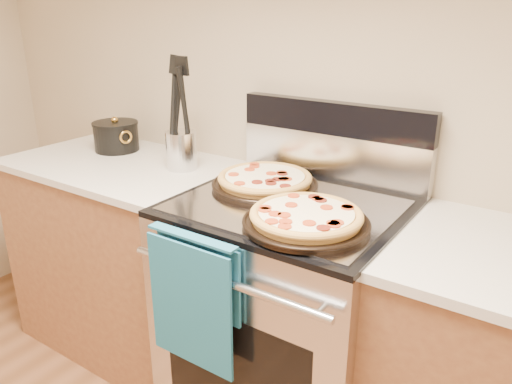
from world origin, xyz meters
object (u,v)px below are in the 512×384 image
Objects in this scene: pepperoni_pizza_front at (306,218)px; saucepan at (116,137)px; range_body at (288,320)px; pepperoni_pizza_back at (265,181)px; utensil_crock at (181,150)px.

saucepan reaches higher than pepperoni_pizza_front.
saucepan is (-1.04, 0.15, 0.52)m from range_body.
pepperoni_pizza_back is (-0.15, 0.07, 0.50)m from range_body.
range_body is 0.81m from utensil_crock.
pepperoni_pizza_front is at bearing -14.20° from saucepan.
range_body is 0.54m from pepperoni_pizza_front.
utensil_crock is at bearing 169.58° from range_body.
range_body is at bearing -8.21° from saucepan.
range_body is 5.67× the size of utensil_crock.
pepperoni_pizza_front is 1.21m from saucepan.
saucepan is at bearing 165.80° from pepperoni_pizza_front.
pepperoni_pizza_back is at bearing -5.13° from saucepan.
pepperoni_pizza_front is at bearing -19.36° from utensil_crock.
utensil_crock reaches higher than pepperoni_pizza_back.
saucepan is (-0.89, 0.08, 0.02)m from pepperoni_pizza_back.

